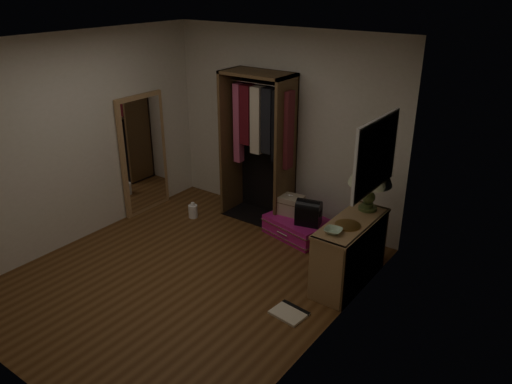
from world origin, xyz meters
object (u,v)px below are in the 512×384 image
(open_wardrobe, at_px, (261,135))
(white_jug, at_px, (193,211))
(train_case, at_px, (289,204))
(black_bag, at_px, (309,212))
(console_bookshelf, at_px, (351,250))
(pink_suitcase, at_px, (298,227))
(floor_mirror, at_px, (144,154))
(table_lamp, at_px, (371,173))

(open_wardrobe, height_order, white_jug, open_wardrobe)
(train_case, distance_m, black_bag, 0.40)
(white_jug, bearing_deg, console_bookshelf, -3.16)
(pink_suitcase, bearing_deg, floor_mirror, -153.02)
(console_bookshelf, height_order, table_lamp, table_lamp)
(pink_suitcase, xyz_separation_m, black_bag, (0.18, -0.07, 0.30))
(console_bookshelf, relative_size, train_case, 2.86)
(train_case, bearing_deg, pink_suitcase, -24.46)
(black_bag, bearing_deg, table_lamp, -23.84)
(train_case, height_order, black_bag, black_bag)
(console_bookshelf, height_order, white_jug, console_bookshelf)
(floor_mirror, distance_m, white_jug, 1.06)
(console_bookshelf, bearing_deg, pink_suitcase, 151.13)
(floor_mirror, bearing_deg, black_bag, 12.47)
(console_bookshelf, xyz_separation_m, white_jug, (-2.51, 0.14, -0.29))
(open_wardrobe, bearing_deg, floor_mirror, -152.81)
(train_case, xyz_separation_m, black_bag, (0.37, -0.13, 0.05))
(pink_suitcase, xyz_separation_m, train_case, (-0.19, 0.06, 0.25))
(console_bookshelf, xyz_separation_m, floor_mirror, (-3.24, -0.04, 0.46))
(open_wardrobe, relative_size, table_lamp, 3.37)
(console_bookshelf, distance_m, table_lamp, 0.88)
(open_wardrobe, distance_m, floor_mirror, 1.72)
(train_case, xyz_separation_m, white_jug, (-1.30, -0.48, -0.28))
(floor_mirror, relative_size, white_jug, 7.45)
(pink_suitcase, bearing_deg, white_jug, -152.34)
(floor_mirror, relative_size, table_lamp, 2.80)
(floor_mirror, height_order, white_jug, floor_mirror)
(console_bookshelf, height_order, open_wardrobe, open_wardrobe)
(black_bag, bearing_deg, pink_suitcase, 145.98)
(console_bookshelf, xyz_separation_m, open_wardrobe, (-1.74, 0.73, 0.83))
(black_bag, bearing_deg, console_bookshelf, -44.55)
(black_bag, bearing_deg, white_jug, 178.03)
(console_bookshelf, xyz_separation_m, table_lamp, (0.01, 0.35, 0.81))
(console_bookshelf, distance_m, open_wardrobe, 2.06)
(console_bookshelf, distance_m, train_case, 1.36)
(pink_suitcase, relative_size, train_case, 2.36)
(open_wardrobe, bearing_deg, table_lamp, -12.36)
(train_case, bearing_deg, open_wardrobe, 162.65)
(floor_mirror, height_order, table_lamp, floor_mirror)
(pink_suitcase, relative_size, table_lamp, 1.52)
(table_lamp, relative_size, white_jug, 2.66)
(table_lamp, bearing_deg, floor_mirror, -173.22)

